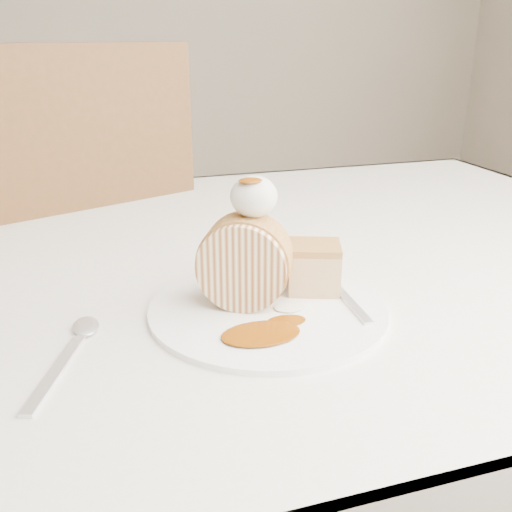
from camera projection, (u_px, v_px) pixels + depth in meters
name	position (u px, v px, depth m)	size (l,w,h in m)	color
table	(212.00, 316.00, 0.79)	(1.40, 0.90, 0.75)	white
chair_far	(54.00, 281.00, 1.10)	(0.62, 0.62, 1.01)	brown
plate	(268.00, 309.00, 0.60)	(0.25, 0.25, 0.01)	white
roulade_slice	(244.00, 262.00, 0.59)	(0.09, 0.09, 0.05)	beige
cake_chunk	(314.00, 270.00, 0.63)	(0.06, 0.05, 0.05)	#AE8542
whipped_cream	(254.00, 196.00, 0.57)	(0.05, 0.05, 0.04)	white
caramel_drizzle	(250.00, 175.00, 0.56)	(0.02, 0.02, 0.01)	#733504
caramel_pool	(261.00, 333.00, 0.54)	(0.08, 0.05, 0.00)	#733504
fork	(349.00, 301.00, 0.61)	(0.02, 0.15, 0.00)	silver
spoon	(56.00, 372.00, 0.49)	(0.02, 0.15, 0.00)	silver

